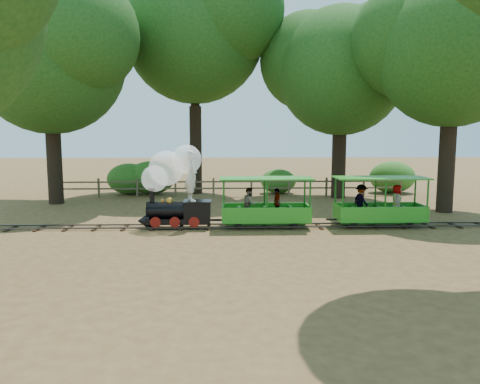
{
  "coord_description": "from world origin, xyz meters",
  "views": [
    {
      "loc": [
        -0.45,
        -16.49,
        3.44
      ],
      "look_at": [
        0.14,
        0.5,
        1.23
      ],
      "focal_mm": 35.0,
      "sensor_mm": 36.0,
      "label": 1
    }
  ],
  "objects_px": {
    "carriage_front": "(264,208)",
    "fence": "(232,186)",
    "carriage_rear": "(378,206)",
    "locomotive": "(173,180)"
  },
  "relations": [
    {
      "from": "carriage_rear",
      "to": "fence",
      "type": "height_order",
      "value": "carriage_rear"
    },
    {
      "from": "fence",
      "to": "carriage_rear",
      "type": "bearing_deg",
      "value": -57.34
    },
    {
      "from": "locomotive",
      "to": "fence",
      "type": "distance_m",
      "value": 8.33
    },
    {
      "from": "carriage_rear",
      "to": "fence",
      "type": "bearing_deg",
      "value": 122.66
    },
    {
      "from": "carriage_rear",
      "to": "carriage_front",
      "type": "bearing_deg",
      "value": -179.73
    },
    {
      "from": "carriage_front",
      "to": "carriage_rear",
      "type": "height_order",
      "value": "same"
    },
    {
      "from": "locomotive",
      "to": "fence",
      "type": "height_order",
      "value": "locomotive"
    },
    {
      "from": "carriage_front",
      "to": "fence",
      "type": "bearing_deg",
      "value": 97.01
    },
    {
      "from": "locomotive",
      "to": "carriage_front",
      "type": "bearing_deg",
      "value": -1.1
    },
    {
      "from": "carriage_front",
      "to": "fence",
      "type": "xyz_separation_m",
      "value": [
        -0.98,
        8.0,
        -0.15
      ]
    }
  ]
}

